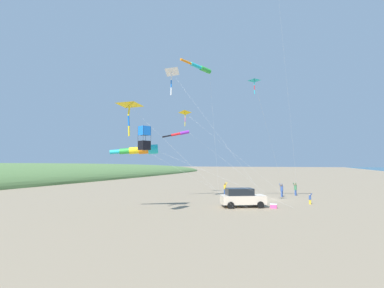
# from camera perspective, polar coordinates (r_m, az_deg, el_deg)

# --- Properties ---
(ground_plane) EXTENTS (600.00, 600.00, 0.00)m
(ground_plane) POSITION_cam_1_polar(r_m,az_deg,el_deg) (35.39, 14.52, -10.82)
(ground_plane) COLOR gray
(parked_car) EXTENTS (4.67, 3.61, 1.85)m
(parked_car) POSITION_cam_1_polar(r_m,az_deg,el_deg) (28.83, 10.07, -10.58)
(parked_car) COLOR beige
(parked_car) RESTS_ON ground_plane
(cooler_box) EXTENTS (0.62, 0.42, 0.42)m
(cooler_box) POSITION_cam_1_polar(r_m,az_deg,el_deg) (28.83, 16.19, -11.98)
(cooler_box) COLOR #EF4C93
(cooler_box) RESTS_ON ground_plane
(person_adult_flyer) EXTENTS (0.53, 0.61, 1.73)m
(person_adult_flyer) POSITION_cam_1_polar(r_m,az_deg,el_deg) (38.57, 17.72, -8.76)
(person_adult_flyer) COLOR #335199
(person_adult_flyer) RESTS_ON ground_plane
(person_child_green_jacket) EXTENTS (0.53, 0.61, 1.75)m
(person_child_green_jacket) POSITION_cam_1_polar(r_m,az_deg,el_deg) (40.63, 20.21, -8.44)
(person_child_green_jacket) COLOR #335199
(person_child_green_jacket) RESTS_ON ground_plane
(person_child_grey_jacket) EXTENTS (0.59, 0.59, 1.67)m
(person_child_grey_jacket) POSITION_cam_1_polar(r_m,az_deg,el_deg) (40.04, 6.70, -8.78)
(person_child_grey_jacket) COLOR #335199
(person_child_grey_jacket) RESTS_ON ground_plane
(person_bystander_far) EXTENTS (0.40, 0.34, 1.17)m
(person_bystander_far) POSITION_cam_1_polar(r_m,az_deg,el_deg) (32.75, 22.79, -10.09)
(person_bystander_far) COLOR gold
(person_bystander_far) RESTS_ON ground_plane
(kite_delta_black_fish_shape) EXTENTS (2.44, 12.31, 12.41)m
(kite_delta_black_fish_shape) POSITION_cam_1_polar(r_m,az_deg,el_deg) (28.30, 12.55, 12.21)
(kite_delta_black_fish_shape) COLOR #1EB7C6
(kite_delta_black_fish_shape) RESTS_ON ground_plane
(kite_windsock_green_low_center) EXTENTS (16.04, 7.72, 6.14)m
(kite_windsock_green_low_center) POSITION_cam_1_polar(r_m,az_deg,el_deg) (27.02, -10.29, -1.22)
(kite_windsock_green_low_center) COLOR #1EB7C6
(kite_windsock_green_low_center) RESTS_ON ground_plane
(kite_windsock_magenta_far_left) EXTENTS (2.27, 9.73, 15.69)m
(kite_windsock_magenta_far_left) POSITION_cam_1_polar(r_m,az_deg,el_deg) (33.80, 1.70, 15.18)
(kite_windsock_magenta_far_left) COLOR green
(kite_windsock_magenta_far_left) RESTS_ON ground_plane
(kite_delta_white_trailing) EXTENTS (13.33, 3.71, 11.38)m
(kite_delta_white_trailing) POSITION_cam_1_polar(r_m,az_deg,el_deg) (37.72, -1.37, 6.31)
(kite_delta_white_trailing) COLOR yellow
(kite_delta_white_trailing) RESTS_ON ground_plane
(kite_box_orange_high_right) EXTENTS (8.36, 6.57, 7.40)m
(kite_box_orange_high_right) POSITION_cam_1_polar(r_m,az_deg,el_deg) (23.62, -9.61, 1.17)
(kite_box_orange_high_right) COLOR blue
(kite_box_orange_high_right) RESTS_ON ground_plane
(kite_delta_purple_drifting) EXTENTS (9.11, 6.69, 9.67)m
(kite_delta_purple_drifting) POSITION_cam_1_polar(r_m,az_deg,el_deg) (24.94, -12.52, 7.72)
(kite_delta_purple_drifting) COLOR yellow
(kite_delta_purple_drifting) RESTS_ON ground_plane
(kite_delta_red_high_left) EXTENTS (10.83, 3.37, 14.69)m
(kite_delta_red_high_left) POSITION_cam_1_polar(r_m,az_deg,el_deg) (31.62, -4.16, 14.27)
(kite_delta_red_high_left) COLOR white
(kite_delta_red_high_left) RESTS_ON ground_plane
(kite_windsock_long_streamer_right) EXTENTS (12.25, 6.94, 8.48)m
(kite_windsock_long_streamer_right) POSITION_cam_1_polar(r_m,az_deg,el_deg) (35.19, -2.48, 2.11)
(kite_windsock_long_streamer_right) COLOR purple
(kite_windsock_long_streamer_right) RESTS_ON ground_plane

